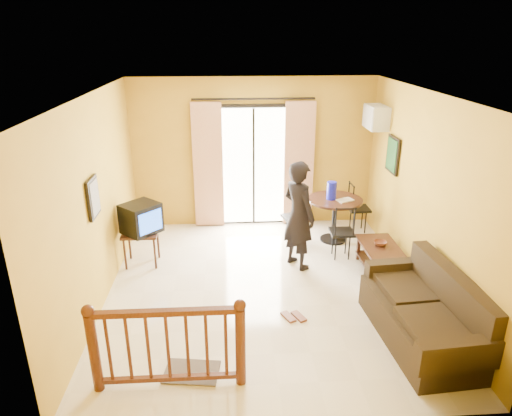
{
  "coord_description": "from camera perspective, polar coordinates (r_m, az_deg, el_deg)",
  "views": [
    {
      "loc": [
        -0.49,
        -5.81,
        3.54
      ],
      "look_at": [
        -0.1,
        0.2,
        1.2
      ],
      "focal_mm": 32.0,
      "sensor_mm": 36.0,
      "label": 1
    }
  ],
  "objects": [
    {
      "name": "ground",
      "position": [
        6.82,
        0.97,
        -10.02
      ],
      "size": [
        5.0,
        5.0,
        0.0
      ],
      "primitive_type": "plane",
      "color": "beige",
      "rests_on": "ground"
    },
    {
      "name": "room_shell",
      "position": [
        6.11,
        1.07,
        3.76
      ],
      "size": [
        5.0,
        5.0,
        5.0
      ],
      "color": "white",
      "rests_on": "ground"
    },
    {
      "name": "balcony_door",
      "position": [
        8.58,
        -0.3,
        5.33
      ],
      "size": [
        2.25,
        0.14,
        2.46
      ],
      "color": "black",
      "rests_on": "ground"
    },
    {
      "name": "tv_table",
      "position": [
        7.51,
        -14.21,
        -3.45
      ],
      "size": [
        0.56,
        0.47,
        0.56
      ],
      "color": "black",
      "rests_on": "ground"
    },
    {
      "name": "television",
      "position": [
        7.38,
        -14.18,
        -1.24
      ],
      "size": [
        0.7,
        0.71,
        0.47
      ],
      "rotation": [
        0.0,
        0.0,
        0.81
      ],
      "color": "black",
      "rests_on": "tv_table"
    },
    {
      "name": "picture_left",
      "position": [
        6.2,
        -19.67,
        1.24
      ],
      "size": [
        0.05,
        0.42,
        0.52
      ],
      "color": "black",
      "rests_on": "room_shell"
    },
    {
      "name": "dining_table",
      "position": [
        8.17,
        9.84,
        0.05
      ],
      "size": [
        0.95,
        0.95,
        0.79
      ],
      "color": "black",
      "rests_on": "ground"
    },
    {
      "name": "water_jug",
      "position": [
        8.04,
        9.43,
        2.17
      ],
      "size": [
        0.17,
        0.17,
        0.31
      ],
      "primitive_type": "cylinder",
      "color": "#161AD2",
      "rests_on": "dining_table"
    },
    {
      "name": "serving_tray",
      "position": [
        8.05,
        11.08,
        0.97
      ],
      "size": [
        0.33,
        0.28,
        0.02
      ],
      "primitive_type": "cube",
      "rotation": [
        0.0,
        0.0,
        0.41
      ],
      "color": "beige",
      "rests_on": "dining_table"
    },
    {
      "name": "dining_chairs",
      "position": [
        8.32,
        9.26,
        -4.22
      ],
      "size": [
        1.71,
        1.44,
        0.95
      ],
      "color": "black",
      "rests_on": "ground"
    },
    {
      "name": "air_conditioner",
      "position": [
        8.29,
        14.76,
        10.92
      ],
      "size": [
        0.31,
        0.6,
        0.4
      ],
      "color": "silver",
      "rests_on": "room_shell"
    },
    {
      "name": "botanical_print",
      "position": [
        7.84,
        16.72,
        6.4
      ],
      "size": [
        0.05,
        0.5,
        0.6
      ],
      "color": "black",
      "rests_on": "room_shell"
    },
    {
      "name": "coffee_table",
      "position": [
        7.37,
        15.29,
        -5.69
      ],
      "size": [
        0.55,
        0.99,
        0.44
      ],
      "color": "black",
      "rests_on": "ground"
    },
    {
      "name": "bowl",
      "position": [
        7.35,
        15.27,
        -4.27
      ],
      "size": [
        0.24,
        0.24,
        0.06
      ],
      "primitive_type": "imported",
      "rotation": [
        0.0,
        0.0,
        0.25
      ],
      "color": "brown",
      "rests_on": "coffee_table"
    },
    {
      "name": "sofa",
      "position": [
        6.0,
        20.51,
        -12.47
      ],
      "size": [
        1.02,
        1.97,
        0.91
      ],
      "rotation": [
        0.0,
        0.0,
        0.08
      ],
      "color": "black",
      "rests_on": "ground"
    },
    {
      "name": "standing_person",
      "position": [
        7.11,
        5.36,
        -0.91
      ],
      "size": [
        0.69,
        0.76,
        1.74
      ],
      "primitive_type": "imported",
      "rotation": [
        0.0,
        0.0,
        2.14
      ],
      "color": "black",
      "rests_on": "ground"
    },
    {
      "name": "stair_balustrade",
      "position": [
        4.96,
        -11.03,
        -16.11
      ],
      "size": [
        1.63,
        0.13,
        1.04
      ],
      "color": "#471E0F",
      "rests_on": "ground"
    },
    {
      "name": "doormat",
      "position": [
        5.42,
        -8.04,
        -19.63
      ],
      "size": [
        0.65,
        0.48,
        0.02
      ],
      "primitive_type": "cube",
      "rotation": [
        0.0,
        0.0,
        -0.14
      ],
      "color": "#504640",
      "rests_on": "ground"
    },
    {
      "name": "sandals",
      "position": [
        6.22,
        4.72,
        -13.37
      ],
      "size": [
        0.34,
        0.27,
        0.03
      ],
      "color": "brown",
      "rests_on": "ground"
    }
  ]
}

